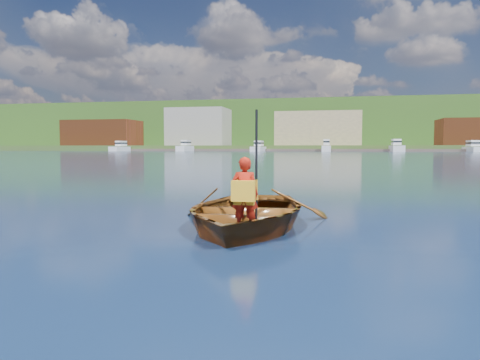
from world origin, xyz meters
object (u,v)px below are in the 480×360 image
at_px(dock, 333,150).
at_px(marina_yachts, 360,147).
at_px(rowboat, 245,212).
at_px(child_paddler, 245,193).

bearing_deg(dock, marina_yachts, -29.24).
xyz_separation_m(rowboat, dock, (-0.10, 147.68, 0.15)).
distance_m(child_paddler, dock, 148.57).
height_order(child_paddler, dock, child_paddler).
distance_m(dock, marina_yachts, 9.61).
bearing_deg(child_paddler, rowboat, 101.14).
relative_size(child_paddler, marina_yachts, 0.01).
bearing_deg(rowboat, child_paddler, -78.86).
xyz_separation_m(child_paddler, dock, (-0.27, 148.57, -0.25)).
xyz_separation_m(rowboat, child_paddler, (0.18, -0.89, 0.40)).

